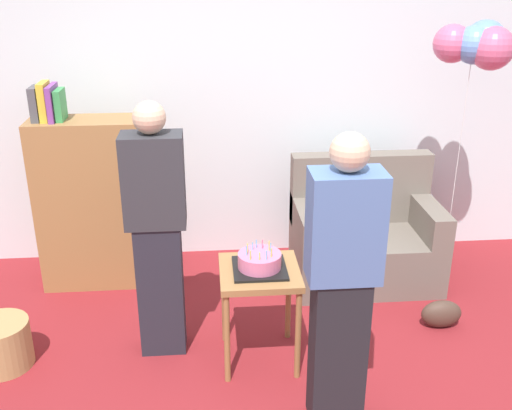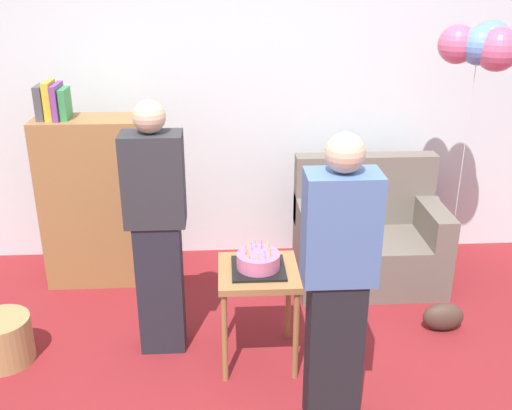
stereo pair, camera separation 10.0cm
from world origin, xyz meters
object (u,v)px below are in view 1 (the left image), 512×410
object	(u,v)px
person_holding_cake	(342,286)
person_blowing_candles	(157,231)
balloon_bunch	(478,45)
bookshelf	(92,201)
birthday_cake	(260,262)
handbag	(441,314)
side_table	(260,284)
wicker_basket	(1,344)
couch	(364,238)

from	to	relation	value
person_holding_cake	person_blowing_candles	bearing A→B (deg)	-41.75
person_holding_cake	balloon_bunch	size ratio (longest dim) A/B	0.82
balloon_bunch	bookshelf	bearing A→B (deg)	174.46
bookshelf	birthday_cake	distance (m)	1.61
person_blowing_candles	handbag	distance (m)	2.02
side_table	person_holding_cake	xyz separation A→B (m)	(0.36, -0.57, 0.30)
person_blowing_candles	wicker_basket	world-z (taller)	person_blowing_candles
bookshelf	side_table	bearing A→B (deg)	-43.49
wicker_basket	balloon_bunch	size ratio (longest dim) A/B	0.18
bookshelf	wicker_basket	world-z (taller)	bookshelf
bookshelf	person_holding_cake	bearing A→B (deg)	-47.62
person_holding_cake	wicker_basket	bearing A→B (deg)	-22.43
side_table	person_holding_cake	distance (m)	0.74
person_blowing_candles	side_table	bearing A→B (deg)	-5.45
couch	bookshelf	world-z (taller)	bookshelf
wicker_basket	handbag	bearing A→B (deg)	3.53
person_holding_cake	handbag	bearing A→B (deg)	-143.05
person_holding_cake	balloon_bunch	bearing A→B (deg)	-134.64
bookshelf	side_table	world-z (taller)	bookshelf
person_holding_cake	wicker_basket	distance (m)	2.17
side_table	person_blowing_candles	xyz separation A→B (m)	(-0.61, 0.17, 0.30)
bookshelf	person_blowing_candles	bearing A→B (deg)	-59.22
side_table	couch	bearing A→B (deg)	47.25
person_blowing_candles	birthday_cake	bearing A→B (deg)	-5.45
birthday_cake	wicker_basket	xyz separation A→B (m)	(-1.60, 0.06, -0.53)
person_holding_cake	side_table	bearing A→B (deg)	-62.08
couch	person_blowing_candles	distance (m)	1.79
birthday_cake	handbag	bearing A→B (deg)	10.65
birthday_cake	balloon_bunch	xyz separation A→B (m)	(1.55, 0.84, 1.14)
couch	wicker_basket	distance (m)	2.68
person_holding_cake	birthday_cake	bearing A→B (deg)	-62.07
person_blowing_candles	wicker_basket	distance (m)	1.21
side_table	handbag	size ratio (longest dim) A/B	2.27
couch	side_table	xyz separation A→B (m)	(-0.91, -0.99, 0.19)
bookshelf	couch	bearing A→B (deg)	-3.40
side_table	birthday_cake	bearing A→B (deg)	-99.49
wicker_basket	birthday_cake	bearing A→B (deg)	-2.27
couch	wicker_basket	bearing A→B (deg)	-159.82
wicker_basket	balloon_bunch	world-z (taller)	balloon_bunch
person_blowing_candles	person_holding_cake	world-z (taller)	same
side_table	balloon_bunch	xyz separation A→B (m)	(1.55, 0.84, 1.29)
person_holding_cake	wicker_basket	xyz separation A→B (m)	(-1.96, 0.63, -0.68)
person_blowing_candles	handbag	bearing A→B (deg)	12.15
person_blowing_candles	balloon_bunch	xyz separation A→B (m)	(2.16, 0.68, 0.99)
bookshelf	birthday_cake	bearing A→B (deg)	-43.49
balloon_bunch	person_blowing_candles	bearing A→B (deg)	-162.59
bookshelf	wicker_basket	distance (m)	1.24
person_blowing_candles	handbag	xyz separation A→B (m)	(1.89, 0.07, -0.73)
wicker_basket	handbag	world-z (taller)	wicker_basket
person_blowing_candles	couch	bearing A→B (deg)	38.23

